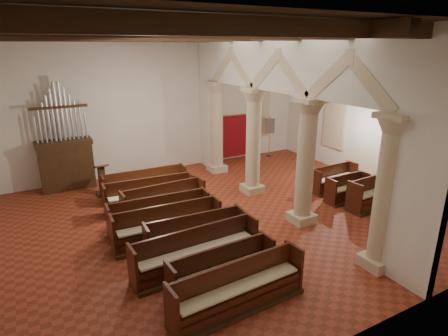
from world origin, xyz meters
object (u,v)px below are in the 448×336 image
pipe_organ (65,156)px  aisle_pew_0 (371,198)px  lectern (102,182)px  nave_pew_0 (239,294)px  processional_banner (269,142)px

pipe_organ → aisle_pew_0: pipe_organ is taller
lectern → pipe_organ: bearing=122.3°
nave_pew_0 → aisle_pew_0: aisle_pew_0 is taller
pipe_organ → lectern: 2.00m
lectern → nave_pew_0: 8.30m
nave_pew_0 → aisle_pew_0: bearing=15.6°
nave_pew_0 → aisle_pew_0: 7.27m
processional_banner → aisle_pew_0: size_ratio=1.12×
nave_pew_0 → aisle_pew_0: (6.88, 2.35, 0.03)m
aisle_pew_0 → lectern: bearing=140.5°
pipe_organ → nave_pew_0: 9.99m
pipe_organ → lectern: size_ratio=3.40×
pipe_organ → aisle_pew_0: (9.15, -7.32, -0.99)m
lectern → nave_pew_0: (1.22, -8.20, -0.18)m
processional_banner → aisle_pew_0: bearing=-70.4°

